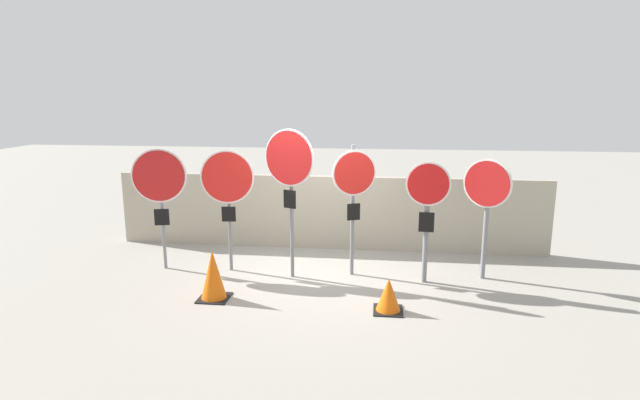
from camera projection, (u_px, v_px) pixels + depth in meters
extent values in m
plane|color=gray|center=(319.00, 274.00, 8.57)|extent=(40.00, 40.00, 0.00)
cube|color=#A89E89|center=(328.00, 213.00, 9.87)|extent=(8.49, 0.12, 1.46)
cylinder|color=slate|center=(162.00, 215.00, 8.66)|extent=(0.06, 0.06, 1.93)
cylinder|color=white|center=(159.00, 176.00, 8.46)|extent=(0.91, 0.22, 0.93)
cylinder|color=red|center=(159.00, 176.00, 8.44)|extent=(0.85, 0.21, 0.87)
cube|color=black|center=(162.00, 217.00, 8.61)|extent=(0.25, 0.08, 0.29)
cylinder|color=slate|center=(229.00, 211.00, 8.54)|extent=(0.06, 0.06, 2.11)
cylinder|color=white|center=(227.00, 177.00, 8.36)|extent=(0.91, 0.13, 0.91)
cylinder|color=red|center=(227.00, 177.00, 8.35)|extent=(0.85, 0.12, 0.85)
cube|color=black|center=(229.00, 214.00, 8.50)|extent=(0.24, 0.05, 0.26)
cylinder|color=slate|center=(292.00, 212.00, 8.21)|extent=(0.06, 0.06, 2.24)
cylinder|color=white|center=(289.00, 158.00, 7.98)|extent=(0.86, 0.40, 0.93)
cylinder|color=red|center=(288.00, 158.00, 7.96)|extent=(0.80, 0.37, 0.87)
cube|color=black|center=(290.00, 199.00, 8.12)|extent=(0.22, 0.11, 0.30)
cylinder|color=slate|center=(352.00, 211.00, 8.33)|extent=(0.06, 0.06, 2.22)
cylinder|color=white|center=(354.00, 173.00, 8.14)|extent=(0.70, 0.32, 0.75)
cylinder|color=red|center=(355.00, 173.00, 8.12)|extent=(0.64, 0.30, 0.69)
cube|color=black|center=(354.00, 212.00, 8.27)|extent=(0.21, 0.11, 0.28)
cylinder|color=slate|center=(426.00, 224.00, 8.01)|extent=(0.08, 0.08, 1.98)
cylinder|color=white|center=(428.00, 184.00, 7.81)|extent=(0.70, 0.09, 0.70)
cylinder|color=red|center=(428.00, 184.00, 7.79)|extent=(0.64, 0.08, 0.64)
cube|color=black|center=(426.00, 222.00, 7.93)|extent=(0.24, 0.05, 0.32)
cylinder|color=slate|center=(486.00, 223.00, 8.18)|extent=(0.08, 0.08, 1.92)
cylinder|color=white|center=(487.00, 184.00, 7.99)|extent=(0.68, 0.45, 0.80)
cylinder|color=red|center=(487.00, 184.00, 7.98)|extent=(0.63, 0.42, 0.74)
cube|color=black|center=(388.00, 310.00, 7.10)|extent=(0.42, 0.42, 0.02)
cone|color=#E05B0C|center=(389.00, 294.00, 7.05)|extent=(0.35, 0.35, 0.47)
cube|color=black|center=(214.00, 298.00, 7.54)|extent=(0.46, 0.46, 0.02)
cone|color=#E05B0C|center=(213.00, 274.00, 7.46)|extent=(0.38, 0.38, 0.74)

